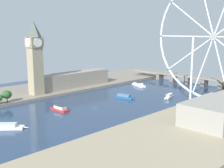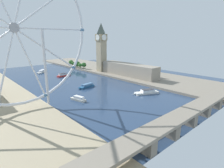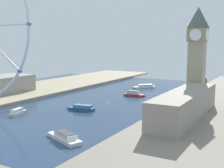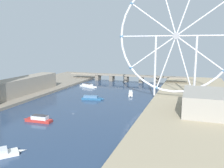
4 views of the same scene
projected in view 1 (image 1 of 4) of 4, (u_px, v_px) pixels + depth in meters
ground_plane at (95, 106)px, 296.46m from camera, size 389.17×389.17×0.00m
riverbank_left at (39, 90)px, 372.11m from camera, size 90.00×520.00×3.00m
riverbank_right at (189, 130)px, 220.25m from camera, size 90.00×520.00×3.00m
clock_tower at (35, 57)px, 331.22m from camera, size 16.94×16.94×86.04m
parliament_block at (74, 79)px, 386.09m from camera, size 22.00×107.56×19.55m
ferris_wheel at (214, 37)px, 281.20m from camera, size 130.47×3.20×132.75m
riverside_hall at (216, 112)px, 232.64m from camera, size 38.54×59.98×18.18m
river_bridge at (188, 78)px, 425.95m from camera, size 201.17×14.46×11.59m
tour_boat_0 at (59, 109)px, 279.56m from camera, size 26.31×7.28×5.72m
tour_boat_1 at (139, 85)px, 406.39m from camera, size 32.69×18.64×5.19m
tour_boat_2 at (169, 96)px, 332.89m from camera, size 9.09×21.83×4.91m
tour_boat_3 at (125, 97)px, 331.70m from camera, size 26.96×10.12×4.76m
tour_boat_4 at (6, 127)px, 227.91m from camera, size 25.61×27.34×4.54m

